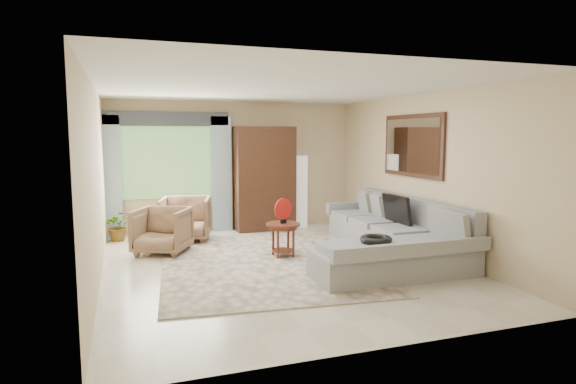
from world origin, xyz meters
name	(u,v)px	position (x,y,z in m)	size (l,w,h in m)	color
ground	(280,265)	(0.00, 0.00, 0.00)	(6.00, 6.00, 0.00)	silver
area_rug	(264,262)	(-0.19, 0.18, 0.01)	(3.00, 4.00, 0.02)	beige
sectional_sofa	(391,240)	(1.78, -0.18, 0.28)	(2.30, 3.46, 0.90)	#989A9F
tv_screen	(397,209)	(2.05, 0.11, 0.72)	(0.06, 0.74, 0.48)	black
garden_hose	(376,239)	(1.00, -1.09, 0.55)	(0.43, 0.43, 0.09)	black
coffee_table	(283,239)	(0.20, 0.43, 0.29)	(0.55, 0.55, 0.55)	#492213
red_disc	(283,209)	(0.20, 0.43, 0.78)	(0.34, 0.34, 0.03)	#B11711
armchair_left	(162,231)	(-1.60, 1.31, 0.38)	(0.81, 0.83, 0.75)	brown
armchair_right	(185,219)	(-1.12, 2.17, 0.40)	(0.86, 0.89, 0.81)	#876449
potted_plant	(118,226)	(-2.29, 2.57, 0.28)	(0.50, 0.43, 0.55)	#999999
armoire	(264,178)	(0.55, 2.72, 1.05)	(1.20, 0.55, 2.10)	#321A10
floor_lamp	(300,191)	(1.35, 2.78, 0.75)	(0.24, 0.24, 1.50)	silver
window	(167,162)	(-1.35, 2.97, 1.40)	(1.80, 0.04, 1.40)	#669E59
curtain_left	(110,177)	(-2.40, 2.88, 1.15)	(0.40, 0.08, 2.30)	#9EB7CC
curtain_right	(221,174)	(-0.30, 2.88, 1.15)	(0.40, 0.08, 2.30)	#9EB7CC
valance	(166,118)	(-1.35, 2.90, 2.25)	(2.40, 0.12, 0.26)	#1E232D
wall_mirror	(412,146)	(2.46, 0.35, 1.75)	(0.05, 1.70, 1.05)	black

